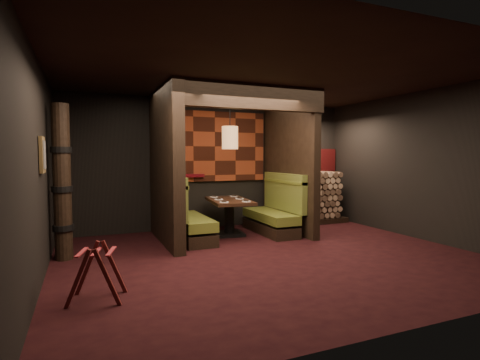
% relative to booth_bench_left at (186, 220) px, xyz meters
% --- Properties ---
extents(floor, '(6.50, 5.50, 0.02)m').
position_rel_booth_bench_left_xyz_m(floor, '(0.96, -1.65, -0.41)').
color(floor, black).
rests_on(floor, ground).
extents(ceiling, '(6.50, 5.50, 0.02)m').
position_rel_booth_bench_left_xyz_m(ceiling, '(0.96, -1.65, 2.46)').
color(ceiling, black).
rests_on(ceiling, ground).
extents(wall_back, '(6.50, 0.02, 2.85)m').
position_rel_booth_bench_left_xyz_m(wall_back, '(0.96, 1.11, 1.02)').
color(wall_back, black).
rests_on(wall_back, ground).
extents(wall_front, '(6.50, 0.02, 2.85)m').
position_rel_booth_bench_left_xyz_m(wall_front, '(0.96, -4.41, 1.02)').
color(wall_front, black).
rests_on(wall_front, ground).
extents(wall_left, '(0.02, 5.50, 2.85)m').
position_rel_booth_bench_left_xyz_m(wall_left, '(-2.30, -1.65, 1.02)').
color(wall_left, black).
rests_on(wall_left, ground).
extents(wall_right, '(0.02, 5.50, 2.85)m').
position_rel_booth_bench_left_xyz_m(wall_right, '(4.22, -1.65, 1.02)').
color(wall_right, black).
rests_on(wall_right, ground).
extents(partition_left, '(0.20, 2.20, 2.85)m').
position_rel_booth_bench_left_xyz_m(partition_left, '(-0.39, -0.00, 1.02)').
color(partition_left, black).
rests_on(partition_left, floor).
extents(partition_right, '(0.15, 2.10, 2.85)m').
position_rel_booth_bench_left_xyz_m(partition_right, '(2.26, 0.05, 1.02)').
color(partition_right, black).
rests_on(partition_right, floor).
extents(header_beam, '(2.85, 0.18, 0.44)m').
position_rel_booth_bench_left_xyz_m(header_beam, '(0.94, -0.95, 2.23)').
color(header_beam, black).
rests_on(header_beam, partition_left).
extents(tapa_back_panel, '(2.40, 0.06, 1.55)m').
position_rel_booth_bench_left_xyz_m(tapa_back_panel, '(0.94, 1.06, 1.42)').
color(tapa_back_panel, '#91391D').
rests_on(tapa_back_panel, wall_back).
extents(tapa_side_panel, '(0.04, 1.85, 1.45)m').
position_rel_booth_bench_left_xyz_m(tapa_side_panel, '(-0.27, 0.17, 1.45)').
color(tapa_side_panel, '#91391D').
rests_on(tapa_side_panel, partition_left).
extents(lacquer_shelf, '(0.60, 0.12, 0.07)m').
position_rel_booth_bench_left_xyz_m(lacquer_shelf, '(0.36, 1.00, 0.78)').
color(lacquer_shelf, '#580B12').
rests_on(lacquer_shelf, wall_back).
extents(booth_bench_left, '(0.68, 1.60, 1.14)m').
position_rel_booth_bench_left_xyz_m(booth_bench_left, '(0.00, 0.00, 0.00)').
color(booth_bench_left, black).
rests_on(booth_bench_left, floor).
extents(booth_bench_right, '(0.68, 1.60, 1.14)m').
position_rel_booth_bench_left_xyz_m(booth_bench_right, '(1.89, 0.00, 0.00)').
color(booth_bench_right, black).
rests_on(booth_bench_right, floor).
extents(dining_table, '(0.92, 1.47, 0.73)m').
position_rel_booth_bench_left_xyz_m(dining_table, '(0.92, 0.12, 0.10)').
color(dining_table, black).
rests_on(dining_table, floor).
extents(place_settings, '(0.73, 1.18, 0.03)m').
position_rel_booth_bench_left_xyz_m(place_settings, '(0.92, 0.12, 0.34)').
color(place_settings, white).
rests_on(place_settings, dining_table).
extents(pendant_lamp, '(0.32, 0.32, 1.11)m').
position_rel_booth_bench_left_xyz_m(pendant_lamp, '(0.92, 0.07, 1.57)').
color(pendant_lamp, '#A27244').
rests_on(pendant_lamp, ceiling).
extents(framed_picture, '(0.05, 0.36, 0.46)m').
position_rel_booth_bench_left_xyz_m(framed_picture, '(-2.25, -1.55, 1.22)').
color(framed_picture, olive).
rests_on(framed_picture, wall_left).
extents(luggage_rack, '(0.70, 0.57, 0.67)m').
position_rel_booth_bench_left_xyz_m(luggage_rack, '(-1.67, -2.50, -0.07)').
color(luggage_rack, '#4D1514').
rests_on(luggage_rack, floor).
extents(totem_column, '(0.31, 0.31, 2.40)m').
position_rel_booth_bench_left_xyz_m(totem_column, '(-2.09, -0.55, 0.79)').
color(totem_column, black).
rests_on(totem_column, floor).
extents(firewood_stack, '(1.73, 0.70, 1.22)m').
position_rel_booth_bench_left_xyz_m(firewood_stack, '(3.25, 0.70, 0.21)').
color(firewood_stack, black).
rests_on(firewood_stack, floor).
extents(mosaic_header, '(1.83, 0.10, 0.56)m').
position_rel_booth_bench_left_xyz_m(mosaic_header, '(3.25, 1.03, 1.10)').
color(mosaic_header, maroon).
rests_on(mosaic_header, wall_back).
extents(bay_front_post, '(0.08, 0.08, 2.85)m').
position_rel_booth_bench_left_xyz_m(bay_front_post, '(2.35, 0.31, 1.02)').
color(bay_front_post, black).
rests_on(bay_front_post, floor).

